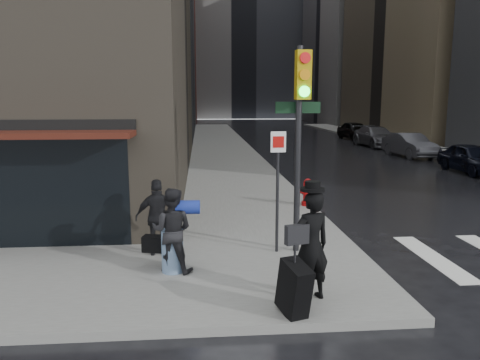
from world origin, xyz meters
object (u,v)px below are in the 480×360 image
object	(u,v)px
man_greycoat	(158,217)
traffic_light	(298,122)
fire_hydrant	(308,193)
parked_car_1	(472,158)
man_jeans	(172,230)
parked_car_4	(355,130)
man_overcoat	(308,252)
parked_car_3	(376,137)
parked_car_2	(410,145)

from	to	relation	value
man_greycoat	traffic_light	distance (m)	3.48
fire_hydrant	parked_car_1	size ratio (longest dim) A/B	0.21
man_jeans	man_greycoat	size ratio (longest dim) A/B	1.01
man_greycoat	parked_car_4	bearing A→B (deg)	-118.14
man_overcoat	man_jeans	bearing A→B (deg)	-53.37
man_jeans	parked_car_1	distance (m)	17.55
man_greycoat	parked_car_1	bearing A→B (deg)	-143.48
man_overcoat	parked_car_4	bearing A→B (deg)	-128.28
parked_car_3	parked_car_4	size ratio (longest dim) A/B	1.13
parked_car_3	man_jeans	bearing A→B (deg)	-121.95
man_jeans	parked_car_1	xyz separation A→B (m)	(12.96, 11.83, -0.28)
parked_car_1	parked_car_3	bearing A→B (deg)	89.55
fire_hydrant	parked_car_4	distance (m)	26.59
man_overcoat	parked_car_2	world-z (taller)	man_overcoat
parked_car_1	parked_car_3	size ratio (longest dim) A/B	0.81
man_greycoat	fire_hydrant	world-z (taller)	man_greycoat
man_overcoat	parked_car_1	xyz separation A→B (m)	(10.74, 13.37, -0.30)
parked_car_4	man_jeans	bearing A→B (deg)	-119.96
man_greycoat	parked_car_1	distance (m)	17.14
man_overcoat	parked_car_3	bearing A→B (deg)	-131.60
man_overcoat	traffic_light	size ratio (longest dim) A/B	0.46
parked_car_1	parked_car_3	world-z (taller)	parked_car_3
man_greycoat	parked_car_1	xyz separation A→B (m)	(13.29, 10.81, -0.27)
parked_car_4	parked_car_2	bearing A→B (deg)	-99.28
man_greycoat	traffic_light	world-z (taller)	traffic_light
traffic_light	parked_car_1	distance (m)	15.24
man_overcoat	parked_car_2	bearing A→B (deg)	-137.07
man_greycoat	fire_hydrant	xyz separation A→B (m)	(4.13, 4.24, -0.43)
man_greycoat	parked_car_1	size ratio (longest dim) A/B	0.40
man_overcoat	man_jeans	distance (m)	2.69
man_overcoat	man_greycoat	xyz separation A→B (m)	(-2.55, 2.56, -0.03)
parked_car_2	parked_car_4	world-z (taller)	parked_car_4
man_greycoat	parked_car_2	xyz separation A→B (m)	(13.10, 16.87, -0.25)
traffic_light	parked_car_4	distance (m)	31.16
traffic_light	man_jeans	bearing A→B (deg)	-165.24
man_jeans	man_overcoat	bearing A→B (deg)	157.25
man_jeans	parked_car_3	world-z (taller)	man_jeans
man_greycoat	man_overcoat	bearing A→B (deg)	132.30
parked_car_1	parked_car_4	distance (m)	18.19
fire_hydrant	parked_car_1	world-z (taller)	parked_car_1
fire_hydrant	parked_car_3	xyz separation A→B (m)	(9.26, 18.68, 0.20)
man_jeans	parked_car_3	distance (m)	27.28
man_greycoat	fire_hydrant	size ratio (longest dim) A/B	1.92
man_greycoat	traffic_light	bearing A→B (deg)	175.60
man_greycoat	traffic_light	size ratio (longest dim) A/B	0.37
traffic_light	fire_hydrant	bearing A→B (deg)	68.54
man_jeans	fire_hydrant	size ratio (longest dim) A/B	1.94
man_overcoat	man_greycoat	bearing A→B (deg)	-63.67
man_overcoat	fire_hydrant	world-z (taller)	man_overcoat
parked_car_2	parked_car_3	size ratio (longest dim) A/B	0.85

